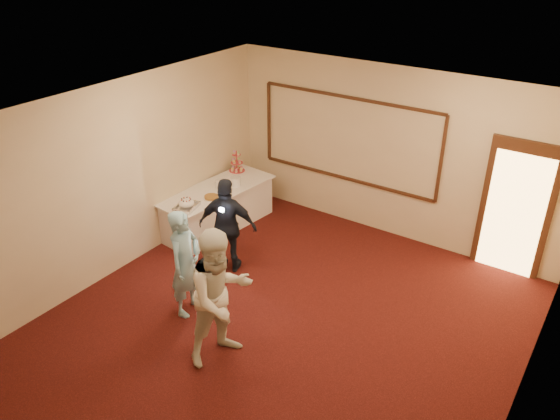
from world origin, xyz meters
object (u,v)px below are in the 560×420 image
(pavlova_tray, at_px, (187,204))
(plate_stack_b, at_px, (236,181))
(man, at_px, (185,263))
(woman, at_px, (220,296))
(buffet_table, at_px, (217,208))
(plate_stack_a, at_px, (220,184))
(cupcake_stand, at_px, (237,163))
(tart, at_px, (211,197))
(guest, at_px, (228,226))

(pavlova_tray, xyz_separation_m, plate_stack_b, (0.12, 1.16, 0.01))
(man, xyz_separation_m, woman, (0.99, -0.43, 0.12))
(buffet_table, distance_m, pavlova_tray, 0.96)
(pavlova_tray, height_order, woman, woman)
(plate_stack_a, distance_m, man, 2.51)
(cupcake_stand, distance_m, man, 3.30)
(buffet_table, relative_size, woman, 1.27)
(tart, distance_m, man, 2.07)
(buffet_table, bearing_deg, man, -59.70)
(pavlova_tray, xyz_separation_m, cupcake_stand, (-0.27, 1.69, 0.09))
(cupcake_stand, xyz_separation_m, guest, (1.24, -1.81, -0.14))
(tart, bearing_deg, plate_stack_b, 88.65)
(tart, bearing_deg, guest, -35.47)
(pavlova_tray, relative_size, plate_stack_b, 2.46)
(tart, height_order, guest, guest)
(pavlova_tray, relative_size, cupcake_stand, 1.07)
(cupcake_stand, distance_m, tart, 1.26)
(buffet_table, bearing_deg, guest, -42.58)
(plate_stack_b, relative_size, guest, 0.12)
(man, bearing_deg, guest, 0.06)
(buffet_table, height_order, tart, tart)
(pavlova_tray, bearing_deg, woman, -38.29)
(guest, bearing_deg, pavlova_tray, -29.03)
(pavlova_tray, bearing_deg, cupcake_stand, 99.15)
(plate_stack_a, relative_size, tart, 0.64)
(plate_stack_b, height_order, tart, plate_stack_b)
(cupcake_stand, bearing_deg, man, -64.21)
(tart, xyz_separation_m, man, (1.06, -1.78, 0.01))
(buffet_table, distance_m, tart, 0.57)
(man, bearing_deg, woman, -122.57)
(man, height_order, guest, man)
(buffet_table, height_order, woman, woman)
(pavlova_tray, xyz_separation_m, guest, (0.97, -0.12, -0.05))
(cupcake_stand, distance_m, plate_stack_b, 0.66)
(buffet_table, relative_size, tart, 8.56)
(cupcake_stand, bearing_deg, guest, -55.52)
(woman, bearing_deg, man, 85.44)
(pavlova_tray, xyz_separation_m, tart, (0.10, 0.50, -0.05))
(cupcake_stand, bearing_deg, plate_stack_a, -74.03)
(plate_stack_a, xyz_separation_m, woman, (2.21, -2.62, 0.08))
(plate_stack_b, distance_m, man, 2.65)
(buffet_table, distance_m, guest, 1.48)
(tart, height_order, man, man)
(cupcake_stand, height_order, plate_stack_a, cupcake_stand)
(buffet_table, distance_m, plate_stack_b, 0.59)
(tart, relative_size, man, 0.17)
(cupcake_stand, relative_size, man, 0.28)
(pavlova_tray, bearing_deg, man, -47.67)
(plate_stack_b, xyz_separation_m, guest, (0.85, -1.28, -0.06))
(plate_stack_b, distance_m, woman, 3.52)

